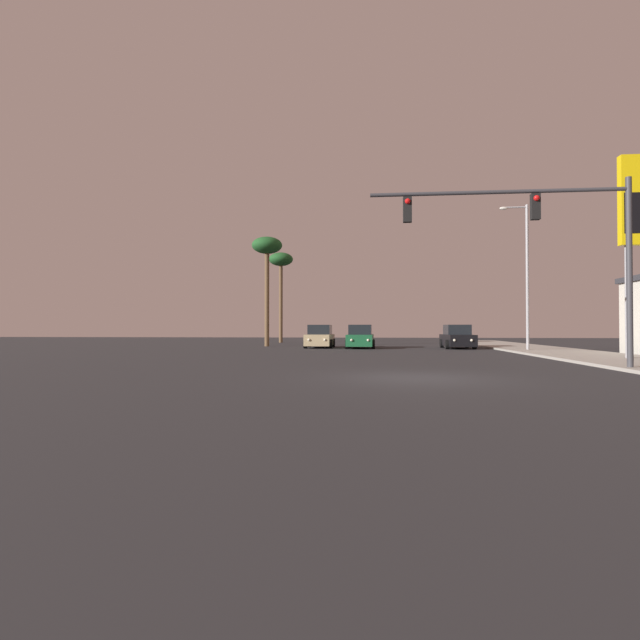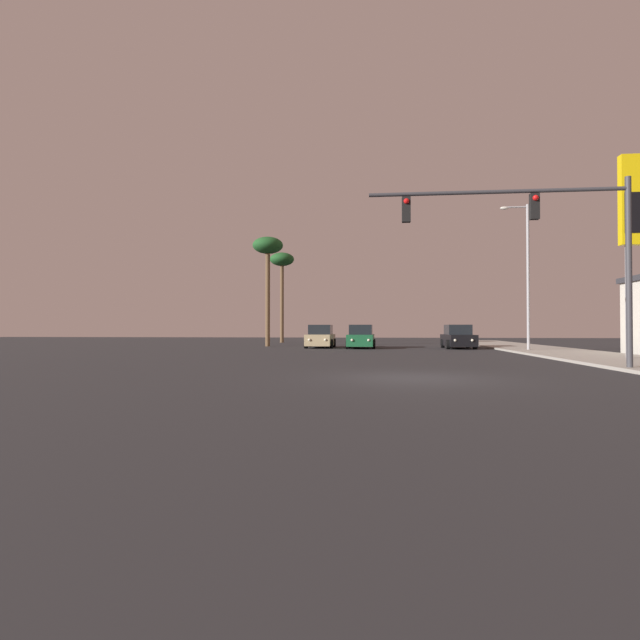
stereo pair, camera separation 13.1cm
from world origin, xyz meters
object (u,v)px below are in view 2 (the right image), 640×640
(palm_tree_far, at_px, (282,264))
(street_lamp, at_px, (526,269))
(car_black, at_px, (458,338))
(palm_tree_mid, at_px, (268,251))
(car_green, at_px, (361,338))
(car_tan, at_px, (321,337))
(traffic_light_mast, at_px, (548,231))

(palm_tree_far, bearing_deg, street_lamp, -42.46)
(car_black, height_order, street_lamp, street_lamp)
(palm_tree_mid, bearing_deg, palm_tree_far, 93.82)
(car_green, distance_m, car_tan, 3.04)
(palm_tree_mid, bearing_deg, car_green, -21.08)
(car_black, relative_size, car_green, 1.00)
(car_tan, height_order, palm_tree_far, palm_tree_far)
(car_black, height_order, car_green, same)
(car_black, xyz_separation_m, palm_tree_far, (-14.91, 12.65, 6.99))
(car_green, bearing_deg, car_tan, -9.42)
(traffic_light_mast, distance_m, palm_tree_far, 34.34)
(palm_tree_far, relative_size, palm_tree_mid, 1.03)
(traffic_light_mast, bearing_deg, palm_tree_far, 115.79)
(traffic_light_mast, distance_m, street_lamp, 14.45)
(street_lamp, bearing_deg, traffic_light_mast, -103.82)
(car_black, xyz_separation_m, traffic_light_mast, (-0.03, -18.15, 4.05))
(car_black, relative_size, street_lamp, 0.48)
(palm_tree_far, height_order, palm_tree_mid, palm_tree_far)
(traffic_light_mast, bearing_deg, street_lamp, 76.18)
(car_black, distance_m, palm_tree_far, 20.77)
(car_tan, distance_m, palm_tree_mid, 8.38)
(car_black, distance_m, traffic_light_mast, 18.60)
(street_lamp, height_order, palm_tree_mid, street_lamp)
(car_black, height_order, traffic_light_mast, traffic_light_mast)
(car_tan, height_order, traffic_light_mast, traffic_light_mast)
(car_tan, height_order, palm_tree_mid, palm_tree_mid)
(car_black, bearing_deg, traffic_light_mast, 87.79)
(car_tan, xyz_separation_m, street_lamp, (13.24, -4.52, 4.36))
(car_green, xyz_separation_m, car_tan, (-2.98, 0.59, 0.00))
(palm_tree_far, bearing_deg, traffic_light_mast, -64.21)
(palm_tree_mid, bearing_deg, traffic_light_mast, -55.65)
(street_lamp, bearing_deg, car_black, 129.68)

